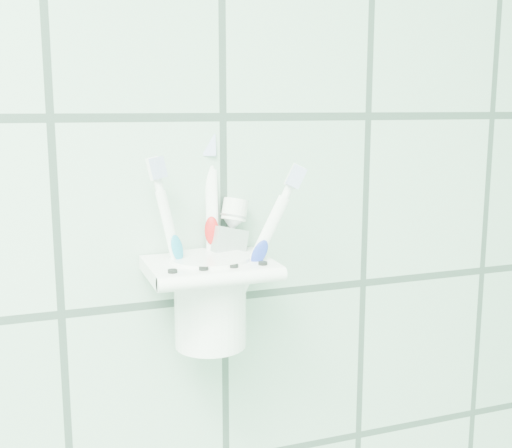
% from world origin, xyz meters
% --- Properties ---
extents(holder_bracket, '(0.12, 0.10, 0.04)m').
position_xyz_m(holder_bracket, '(0.64, 1.15, 1.30)').
color(holder_bracket, white).
rests_on(holder_bracket, wall_back).
extents(cup, '(0.08, 0.08, 0.09)m').
position_xyz_m(cup, '(0.64, 1.16, 1.27)').
color(cup, white).
rests_on(cup, holder_bracket).
extents(toothbrush_pink, '(0.04, 0.03, 0.18)m').
position_xyz_m(toothbrush_pink, '(0.63, 1.15, 1.32)').
color(toothbrush_pink, white).
rests_on(toothbrush_pink, cup).
extents(toothbrush_blue, '(0.03, 0.05, 0.20)m').
position_xyz_m(toothbrush_blue, '(0.65, 1.16, 1.33)').
color(toothbrush_blue, white).
rests_on(toothbrush_blue, cup).
extents(toothbrush_orange, '(0.08, 0.02, 0.19)m').
position_xyz_m(toothbrush_orange, '(0.65, 1.14, 1.32)').
color(toothbrush_orange, white).
rests_on(toothbrush_orange, cup).
extents(toothpaste_tube, '(0.06, 0.04, 0.15)m').
position_xyz_m(toothpaste_tube, '(0.65, 1.16, 1.30)').
color(toothpaste_tube, silver).
rests_on(toothpaste_tube, cup).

